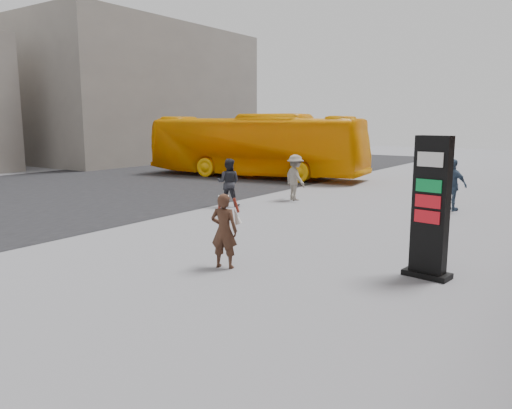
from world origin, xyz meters
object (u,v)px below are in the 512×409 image
Objects in this scene: bus at (255,146)px; pedestrian_c at (452,185)px; info_pylon at (431,208)px; pedestrian_a at (229,182)px; woman at (224,230)px; pedestrian_b at (295,178)px.

pedestrian_c is at bearing -118.94° from bus.
info_pylon reaches higher than pedestrian_a.
pedestrian_a is at bearing -69.80° from woman.
info_pylon is at bearing 130.04° from pedestrian_a.
woman is 0.90× the size of pedestrian_b.
pedestrian_b is (-6.95, 6.77, -0.50)m from info_pylon.
woman is 7.53m from pedestrian_a.
pedestrian_c is at bearing -174.75° from pedestrian_a.
info_pylon is at bearing 118.90° from pedestrian_c.
bus is 6.92× the size of pedestrian_b.
info_pylon is at bearing 163.87° from pedestrian_b.
pedestrian_c is (5.50, 1.04, 0.00)m from pedestrian_b.
pedestrian_b reaches higher than pedestrian_a.
bus is 6.88× the size of pedestrian_c.
info_pylon is 9.72m from pedestrian_b.
info_pylon is at bearing -171.23° from woman.
info_pylon is 17.89m from bus.
pedestrian_c reaches higher than woman.
pedestrian_b is at bearing -138.96° from pedestrian_a.
info_pylon is 4.09m from woman.
bus is at bearing -74.22° from woman.
pedestrian_b is at bearing 143.24° from info_pylon.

